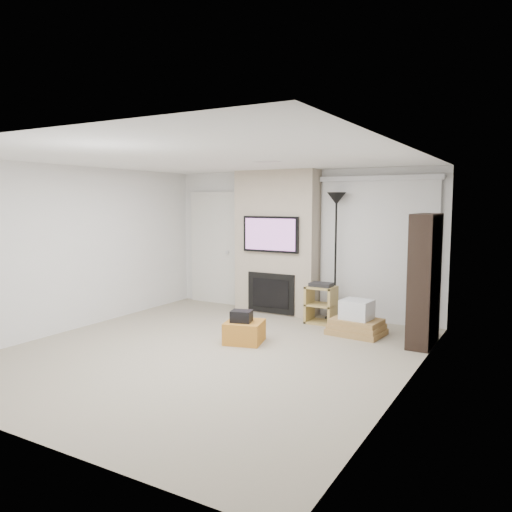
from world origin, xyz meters
The scene contains 16 objects.
floor centered at (0.00, 0.00, 0.00)m, with size 5.00×5.50×0.00m, color #A49983.
ceiling centered at (0.00, 0.00, 2.50)m, with size 5.00×5.50×0.00m, color white.
wall_back centered at (0.00, 2.75, 1.25)m, with size 5.00×2.50×0.00m, color white.
wall_front centered at (0.00, -2.75, 1.25)m, with size 5.00×2.50×0.00m, color white.
wall_left centered at (-2.50, 0.00, 1.25)m, with size 5.50×2.50×0.00m, color white.
wall_right centered at (2.50, 0.00, 1.25)m, with size 5.50×2.50×0.00m, color white.
hvac_vent centered at (0.40, 0.80, 2.50)m, with size 0.35×0.18×0.01m, color silver.
ottoman centered at (0.16, 0.60, 0.15)m, with size 0.50×0.50×0.30m, color #C37C29.
black_bag centered at (0.14, 0.55, 0.38)m, with size 0.28×0.22×0.16m, color black.
fireplace_wall centered at (-0.35, 2.54, 1.24)m, with size 1.50×0.47×2.50m.
entry_door centered at (-1.80, 2.71, 1.05)m, with size 1.02×0.11×2.14m.
vertical_blinds centered at (1.40, 2.70, 1.27)m, with size 1.98×0.10×2.37m.
floor_lamp centered at (0.76, 2.50, 1.66)m, with size 0.31×0.31×2.11m.
av_stand centered at (0.65, 2.17, 0.35)m, with size 0.45×0.38×0.66m.
box_stack centered at (1.38, 1.78, 0.20)m, with size 0.83×0.66×0.52m.
bookshelf centered at (2.34, 1.72, 0.90)m, with size 0.30×0.80×1.80m.
Camera 1 is at (3.67, -5.22, 1.96)m, focal length 35.00 mm.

